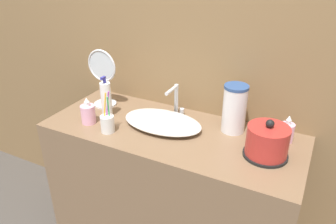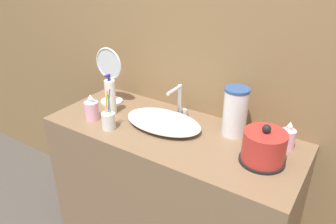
% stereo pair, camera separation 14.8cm
% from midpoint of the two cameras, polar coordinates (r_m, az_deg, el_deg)
% --- Properties ---
extents(wall_back, '(6.00, 0.04, 2.60)m').
position_cam_midpoint_polar(wall_back, '(1.70, 2.42, 14.72)').
color(wall_back, olive).
rests_on(wall_back, ground_plane).
extents(vanity_counter, '(1.30, 0.52, 0.84)m').
position_cam_midpoint_polar(vanity_counter, '(1.88, -1.85, -14.43)').
color(vanity_counter, brown).
rests_on(vanity_counter, ground_plane).
extents(sink_basin, '(0.42, 0.25, 0.05)m').
position_cam_midpoint_polar(sink_basin, '(1.66, -3.53, -1.78)').
color(sink_basin, white).
rests_on(sink_basin, vanity_counter).
extents(faucet, '(0.06, 0.13, 0.17)m').
position_cam_midpoint_polar(faucet, '(1.74, -1.04, 2.21)').
color(faucet, silver).
rests_on(faucet, vanity_counter).
extents(electric_kettle, '(0.20, 0.20, 0.18)m').
position_cam_midpoint_polar(electric_kettle, '(1.45, 14.09, -5.31)').
color(electric_kettle, black).
rests_on(electric_kettle, vanity_counter).
extents(toothbrush_cup, '(0.07, 0.07, 0.21)m').
position_cam_midpoint_polar(toothbrush_cup, '(1.64, -13.06, -1.95)').
color(toothbrush_cup, silver).
rests_on(toothbrush_cup, vanity_counter).
extents(lotion_bottle, '(0.06, 0.06, 0.23)m').
position_cam_midpoint_polar(lotion_bottle, '(1.78, -13.08, 2.13)').
color(lotion_bottle, white).
rests_on(lotion_bottle, vanity_counter).
extents(shampoo_bottle, '(0.07, 0.07, 0.13)m').
position_cam_midpoint_polar(shampoo_bottle, '(1.60, 17.51, -3.38)').
color(shampoo_bottle, '#EAA8C6').
rests_on(shampoo_bottle, vanity_counter).
extents(mouthwash_bottle, '(0.07, 0.07, 0.14)m').
position_cam_midpoint_polar(mouthwash_bottle, '(1.75, -16.12, -0.30)').
color(mouthwash_bottle, '#EAA8C6').
rests_on(mouthwash_bottle, vanity_counter).
extents(vanity_mirror, '(0.18, 0.13, 0.33)m').
position_cam_midpoint_polar(vanity_mirror, '(1.88, -13.55, 6.08)').
color(vanity_mirror, silver).
rests_on(vanity_mirror, vanity_counter).
extents(water_pitcher, '(0.12, 0.12, 0.24)m').
position_cam_midpoint_polar(water_pitcher, '(1.60, 8.92, 0.53)').
color(water_pitcher, silver).
rests_on(water_pitcher, vanity_counter).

